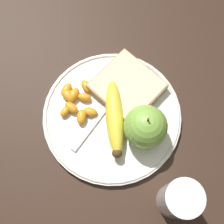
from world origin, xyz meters
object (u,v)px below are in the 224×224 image
object	(u,v)px
banana	(114,118)
apple	(145,127)
plate	(112,116)
bread_slice	(127,87)
fork	(105,112)
jam_packet	(143,108)
juice_glass	(179,200)

from	to	relation	value
banana	apple	bearing A→B (deg)	-143.07
plate	bread_slice	distance (m)	0.07
plate	banana	bearing A→B (deg)	171.92
bread_slice	fork	world-z (taller)	bread_slice
jam_packet	apple	bearing A→B (deg)	150.11
banana	bread_slice	world-z (taller)	banana
plate	juice_glass	distance (m)	0.21
fork	jam_packet	world-z (taller)	jam_packet
bread_slice	plate	bearing A→B (deg)	121.60
apple	fork	bearing A→B (deg)	31.00
apple	banana	distance (m)	0.07
plate	juice_glass	size ratio (longest dim) A/B	2.68
juice_glass	jam_packet	xyz separation A→B (m)	(0.18, -0.04, -0.03)
apple	bread_slice	distance (m)	0.10
plate	juice_glass	xyz separation A→B (m)	(-0.20, -0.02, 0.04)
fork	plate	bearing A→B (deg)	-77.85
juice_glass	fork	distance (m)	0.22
fork	banana	bearing A→B (deg)	-97.31
plate	banana	size ratio (longest dim) A/B	1.80
plate	apple	bearing A→B (deg)	-150.27
apple	jam_packet	world-z (taller)	apple
fork	jam_packet	xyz separation A→B (m)	(-0.04, -0.07, 0.01)
banana	plate	bearing A→B (deg)	-8.08
plate	banana	xyz separation A→B (m)	(-0.01, 0.00, 0.02)
bread_slice	fork	distance (m)	0.07
jam_packet	fork	bearing A→B (deg)	62.90
juice_glass	fork	world-z (taller)	juice_glass
juice_glass	bread_slice	xyz separation A→B (m)	(0.24, -0.04, -0.03)
juice_glass	bread_slice	world-z (taller)	juice_glass
banana	fork	xyz separation A→B (m)	(0.03, 0.01, -0.02)
juice_glass	banana	distance (m)	0.19
jam_packet	banana	bearing A→B (deg)	81.18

